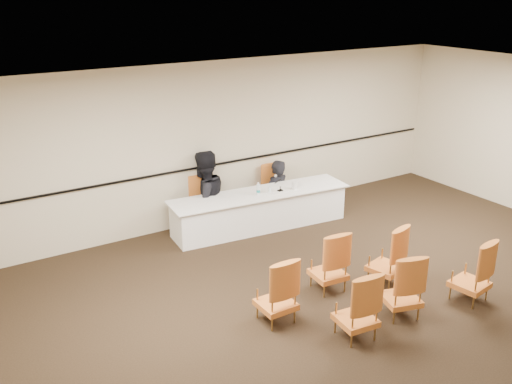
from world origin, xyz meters
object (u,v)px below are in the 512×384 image
Objects in this scene: water_bottle at (258,189)px; panelist_second at (204,202)px; aud_chair_front_left at (276,289)px; aud_chair_front_mid at (329,260)px; aud_chair_back_mid at (402,284)px; panel_table at (260,210)px; panelist_main at (276,199)px; aud_chair_back_left at (357,304)px; panelist_second_chair at (204,202)px; aud_chair_back_right at (472,270)px; panelist_main_chair at (276,189)px; microphone at (280,184)px; aud_chair_front_right at (387,254)px; drinking_glass at (270,190)px; coffee_cup at (294,185)px.

panelist_second is at bearing 139.64° from water_bottle.
aud_chair_front_mid is at bearing 14.61° from aud_chair_front_left.
aud_chair_front_left and aud_chair_back_mid have the same top height.
panel_table is 0.82m from panelist_main.
aud_chair_front_left and aud_chair_front_mid have the same top height.
panelist_second reaches higher than aud_chair_back_left.
panelist_main is 1.68× the size of panelist_second_chair.
aud_chair_back_mid is 1.00× the size of aud_chair_back_right.
aud_chair_back_right is at bearing 101.73° from panelist_second.
panelist_main_chair is 3.37× the size of microphone.
aud_chair_front_mid is 1.00× the size of aud_chair_front_right.
aud_chair_front_right is at bearing -83.45° from drinking_glass.
water_bottle is 0.24× the size of aud_chair_front_mid.
aud_chair_front_mid is 1.14m from aud_chair_back_mid.
panel_table is 3.57× the size of panelist_second_chair.
aud_chair_back_left is at bearing -106.05° from drinking_glass.
aud_chair_front_mid is at bearing -93.29° from panel_table.
aud_chair_back_left is at bearing -106.85° from aud_chair_front_mid.
panel_table is 3.54m from aud_chair_back_mid.
panelist_second_chair is at bearing 104.07° from aud_chair_front_mid.
panelist_second is 2.06× the size of aud_chair_back_left.
coffee_cup is at bearing 78.46° from panelist_main.
panelist_second_chair is 1.00× the size of aud_chair_front_mid.
aud_chair_back_left is (-0.01, -4.20, 0.00)m from panelist_second_chair.
microphone reaches higher than aud_chair_back_left.
water_bottle is at bearing 170.44° from microphone.
panelist_second_chair is at bearing 152.70° from coffee_cup.
aud_chair_front_mid is at bearing 146.10° from aud_chair_front_right.
aud_chair_front_mid is (0.46, -3.07, 0.00)m from panelist_second_chair.
water_bottle reaches higher than panel_table.
panelist_main is at bearing 87.91° from coffee_cup.
panelist_second is 4.23m from aud_chair_back_mid.
panelist_second_chair is at bearing 79.04° from aud_chair_front_left.
panelist_second_chair and aud_chair_back_right have the same top height.
panel_table is 2.81m from aud_chair_front_right.
panel_table is 3.57× the size of aud_chair_front_mid.
drinking_glass is at bearing 36.72° from panelist_main.
microphone is (-0.30, -0.57, 0.35)m from panelist_main_chair.
drinking_glass is 0.70× the size of coffee_cup.
panelist_main reaches higher than aud_chair_front_left.
aud_chair_front_mid is at bearing 130.53° from aud_chair_back_right.
panelist_second_chair is (-1.51, 0.15, 0.00)m from panelist_main_chair.
aud_chair_front_mid is (1.12, 0.29, 0.00)m from aud_chair_front_left.
aud_chair_back_left is at bearing -97.78° from panel_table.
panelist_second_chair is 1.24m from drinking_glass.
water_bottle is 0.24× the size of aud_chair_back_left.
panel_table is 12.02× the size of microphone.
water_bottle is at bearing 99.13° from aud_chair_back_right.
panelist_main_chair is 1.00× the size of aud_chair_front_left.
microphone is (-0.30, -0.57, 0.55)m from panelist_main.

